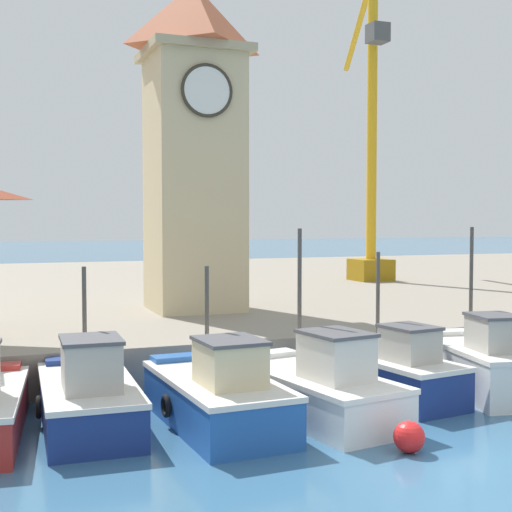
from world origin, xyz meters
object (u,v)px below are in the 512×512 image
fishing_boat_center (391,372)px  clock_tower (194,139)px  fishing_boat_left_outer (88,396)px  fishing_boat_mid_right (480,364)px  fishing_boat_mid_left (316,388)px  port_crane_near (370,168)px  mooring_buoy (409,437)px  fishing_boat_left_inner (217,395)px

fishing_boat_center → clock_tower: clock_tower is taller
fishing_boat_left_outer → fishing_boat_mid_right: fishing_boat_mid_right is taller
clock_tower → fishing_boat_mid_left: bearing=-91.0°
fishing_boat_mid_left → port_crane_near: port_crane_near is taller
mooring_buoy → clock_tower: bearing=91.8°
fishing_boat_center → mooring_buoy: size_ratio=7.03×
fishing_boat_mid_right → port_crane_near: port_crane_near is taller
fishing_boat_left_inner → fishing_boat_mid_right: (7.44, 0.38, 0.08)m
fishing_boat_center → fishing_boat_mid_right: (2.49, -0.37, 0.09)m
fishing_boat_mid_left → fishing_boat_mid_right: 5.11m
fishing_boat_left_outer → fishing_boat_mid_left: 5.19m
fishing_boat_left_outer → fishing_boat_mid_right: bearing=-3.2°
mooring_buoy → fishing_boat_mid_left: bearing=102.4°
clock_tower → fishing_boat_left_inner: bearing=-103.3°
fishing_boat_left_outer → clock_tower: 13.19m
fishing_boat_left_outer → mooring_buoy: bearing=-35.1°
fishing_boat_mid_left → fishing_boat_left_inner: bearing=176.2°
fishing_boat_left_outer → clock_tower: (5.27, 9.91, 6.94)m
fishing_boat_left_inner → port_crane_near: (15.49, 20.30, 6.81)m
fishing_boat_mid_left → mooring_buoy: fishing_boat_mid_left is taller
fishing_boat_mid_right → mooring_buoy: size_ratio=7.15×
fishing_boat_mid_right → mooring_buoy: bearing=-142.0°
fishing_boat_left_inner → clock_tower: bearing=76.7°
fishing_boat_mid_right → mooring_buoy: 5.64m
fishing_boat_mid_left → mooring_buoy: size_ratio=8.27×
fishing_boat_mid_left → fishing_boat_mid_right: size_ratio=1.16×
fishing_boat_left_inner → mooring_buoy: size_ratio=7.90×
fishing_boat_center → port_crane_near: size_ratio=0.26×
fishing_boat_left_outer → fishing_boat_center: fishing_boat_center is taller
fishing_boat_center → port_crane_near: 23.23m
fishing_boat_mid_left → clock_tower: size_ratio=0.38×
clock_tower → port_crane_near: (12.94, 9.45, -0.12)m
port_crane_near → mooring_buoy: (-12.49, -23.37, -7.21)m
fishing_boat_left_outer → fishing_boat_left_inner: 2.87m
fishing_boat_mid_left → mooring_buoy: (0.64, -2.92, -0.39)m
fishing_boat_mid_left → clock_tower: (0.20, 11.00, 6.93)m
fishing_boat_left_inner → clock_tower: size_ratio=0.36×
fishing_boat_mid_left → port_crane_near: (13.13, 20.45, 6.81)m
fishing_boat_left_inner → clock_tower: (2.56, 10.85, 6.92)m
fishing_boat_mid_left → fishing_boat_mid_right: bearing=6.0°
fishing_boat_mid_left → fishing_boat_mid_right: (5.08, 0.54, 0.08)m
fishing_boat_left_outer → fishing_boat_mid_left: bearing=-12.2°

